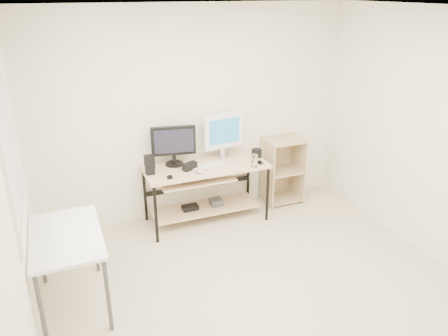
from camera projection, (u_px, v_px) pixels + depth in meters
name	position (u px, v px, depth m)	size (l,w,h in m)	color
room	(254.00, 172.00, 3.64)	(4.01, 4.01, 2.62)	beige
desk	(204.00, 181.00, 5.37)	(1.50, 0.65, 0.75)	#DEBA8D
side_table	(67.00, 243.00, 3.84)	(0.60, 1.00, 0.75)	white
shelf_unit	(281.00, 169.00, 5.94)	(0.50, 0.40, 0.90)	tan
black_monitor	(174.00, 143.00, 5.20)	(0.53, 0.22, 0.49)	black
white_imac	(224.00, 132.00, 5.44)	(0.54, 0.17, 0.57)	silver
keyboard	(208.00, 165.00, 5.28)	(0.43, 0.12, 0.02)	white
mouse	(199.00, 171.00, 5.07)	(0.08, 0.12, 0.04)	#B6B6BB
center_speaker	(190.00, 166.00, 5.15)	(0.18, 0.08, 0.09)	black
speaker_left	(150.00, 164.00, 5.01)	(0.12, 0.12, 0.22)	black
speaker_right	(257.00, 153.00, 5.52)	(0.09, 0.09, 0.11)	black
audio_controller	(150.00, 166.00, 5.07)	(0.07, 0.05, 0.15)	black
volume_puck	(170.00, 177.00, 4.93)	(0.07, 0.07, 0.03)	black
smartphone	(260.00, 162.00, 5.37)	(0.06, 0.12, 0.01)	black
coaster	(254.00, 167.00, 5.24)	(0.10, 0.10, 0.01)	#9E7847
drinking_glass	(254.00, 161.00, 5.21)	(0.08, 0.08, 0.15)	white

